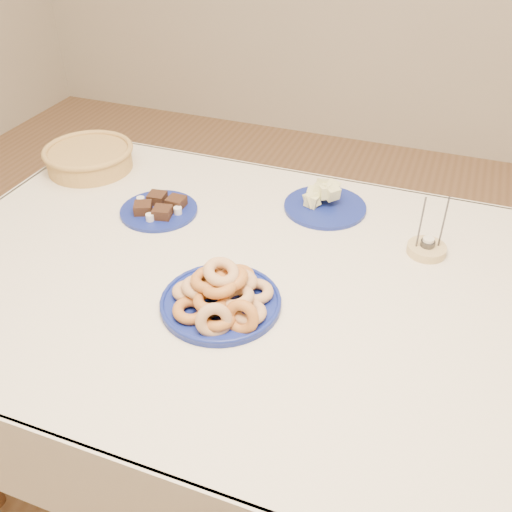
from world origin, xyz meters
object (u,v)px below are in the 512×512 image
object	(u,v)px
candle_holder	(427,248)
melon_plate	(324,200)
donut_platter	(221,296)
brownie_plate	(159,209)
wicker_basket	(89,157)
dining_table	(263,311)

from	to	relation	value
candle_holder	melon_plate	bearing A→B (deg)	157.23
donut_platter	brownie_plate	size ratio (longest dim) A/B	1.50
melon_plate	wicker_basket	xyz separation A→B (m)	(-0.76, -0.03, 0.02)
brownie_plate	candle_holder	world-z (taller)	candle_holder
brownie_plate	candle_holder	distance (m)	0.73
wicker_basket	brownie_plate	bearing A→B (deg)	-25.60
donut_platter	wicker_basket	size ratio (longest dim) A/B	1.00
dining_table	melon_plate	xyz separation A→B (m)	(0.05, 0.37, 0.13)
wicker_basket	dining_table	bearing A→B (deg)	-25.43
donut_platter	melon_plate	distance (m)	0.51
dining_table	donut_platter	distance (m)	0.20
donut_platter	candle_holder	size ratio (longest dim) A/B	2.20
wicker_basket	donut_platter	bearing A→B (deg)	-35.44
donut_platter	candle_holder	xyz separation A→B (m)	(0.40, 0.37, -0.02)
candle_holder	wicker_basket	bearing A→B (deg)	174.89
melon_plate	candle_holder	size ratio (longest dim) A/B	1.54
dining_table	melon_plate	distance (m)	0.39
dining_table	candle_holder	bearing A→B (deg)	34.67
brownie_plate	candle_holder	size ratio (longest dim) A/B	1.47
dining_table	melon_plate	size ratio (longest dim) A/B	6.82
donut_platter	melon_plate	bearing A→B (deg)	78.74
melon_plate	brownie_plate	world-z (taller)	melon_plate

